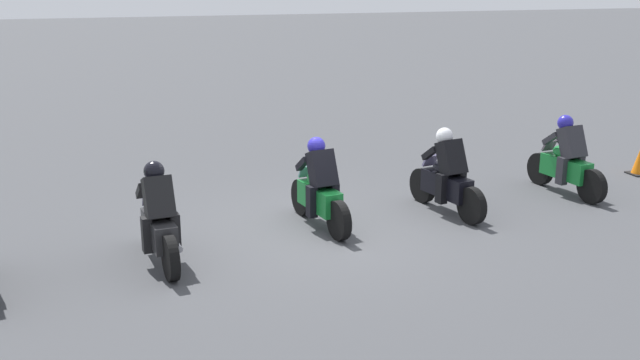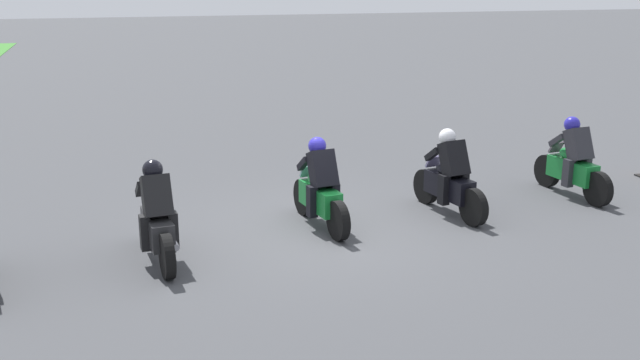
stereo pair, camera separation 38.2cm
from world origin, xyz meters
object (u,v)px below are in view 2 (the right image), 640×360
at_px(rider_lane_a, 573,164).
at_px(rider_lane_d, 157,220).
at_px(rider_lane_b, 450,180).
at_px(rider_lane_c, 320,191).

xyz_separation_m(rider_lane_a, rider_lane_d, (-1.27, 7.76, 0.00)).
xyz_separation_m(rider_lane_a, rider_lane_b, (-0.39, 2.71, 0.00)).
bearing_deg(rider_lane_b, rider_lane_c, 80.41).
height_order(rider_lane_a, rider_lane_b, same).
relative_size(rider_lane_b, rider_lane_d, 0.99).
bearing_deg(rider_lane_a, rider_lane_d, 91.96).
relative_size(rider_lane_b, rider_lane_c, 1.00).
relative_size(rider_lane_a, rider_lane_d, 1.00).
height_order(rider_lane_a, rider_lane_d, same).
bearing_deg(rider_lane_d, rider_lane_a, -86.88).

